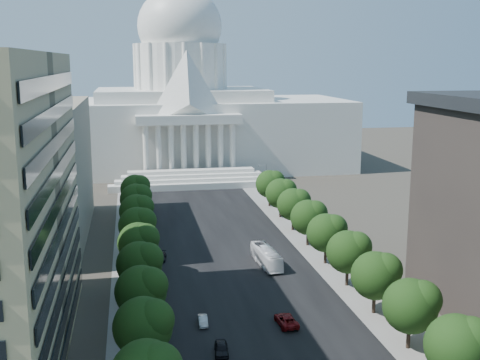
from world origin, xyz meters
TOP-DOWN VIEW (x-y plane):
  - road_asphalt at (0.00, 90.00)m, footprint 30.00×260.00m
  - sidewalk_left at (-19.00, 90.00)m, footprint 8.00×260.00m
  - sidewalk_right at (19.00, 90.00)m, footprint 8.00×260.00m
  - capitol at (0.00, 184.89)m, footprint 120.00×56.00m
  - tree_l_c at (-17.66, 35.81)m, footprint 7.79×7.60m
  - tree_l_d at (-17.66, 47.81)m, footprint 7.79×7.60m
  - tree_l_e at (-17.66, 59.81)m, footprint 7.79×7.60m
  - tree_l_f at (-17.66, 71.81)m, footprint 7.79×7.60m
  - tree_l_g at (-17.66, 83.81)m, footprint 7.79×7.60m
  - tree_l_h at (-17.66, 95.81)m, footprint 7.79×7.60m
  - tree_l_i at (-17.66, 107.81)m, footprint 7.79×7.60m
  - tree_l_j at (-17.66, 119.81)m, footprint 7.79×7.60m
  - tree_r_b at (18.34, 23.81)m, footprint 7.79×7.60m
  - tree_r_c at (18.34, 35.81)m, footprint 7.79×7.60m
  - tree_r_d at (18.34, 47.81)m, footprint 7.79×7.60m
  - tree_r_e at (18.34, 59.81)m, footprint 7.79×7.60m
  - tree_r_f at (18.34, 71.81)m, footprint 7.79×7.60m
  - tree_r_g at (18.34, 83.81)m, footprint 7.79×7.60m
  - tree_r_h at (18.34, 95.81)m, footprint 7.79×7.60m
  - tree_r_i at (18.34, 107.81)m, footprint 7.79×7.60m
  - tree_r_j at (18.34, 119.81)m, footprint 7.79×7.60m
  - streetlight_b at (19.90, 35.00)m, footprint 2.61×0.44m
  - streetlight_c at (19.90, 60.00)m, footprint 2.61×0.44m
  - streetlight_d at (19.90, 85.00)m, footprint 2.61×0.44m
  - streetlight_e at (19.90, 110.00)m, footprint 2.61×0.44m
  - streetlight_f at (19.90, 135.00)m, footprint 2.61×0.44m
  - car_dark_a at (-7.62, 38.84)m, footprint 2.29×4.72m
  - car_silver at (-8.95, 48.47)m, footprint 1.51×3.90m
  - car_red at (3.31, 46.08)m, footprint 2.97×5.85m
  - car_dark_b at (-13.50, 79.57)m, footprint 2.48×4.81m
  - city_bus at (6.37, 72.93)m, footprint 3.90×12.72m

SIDE VIEW (x-z plane):
  - road_asphalt at x=0.00m, z-range -0.01..0.01m
  - sidewalk_left at x=-19.00m, z-range -0.01..0.01m
  - sidewalk_right at x=19.00m, z-range -0.01..0.01m
  - car_silver at x=-8.95m, z-range 0.00..1.27m
  - car_dark_b at x=-13.50m, z-range 0.00..1.34m
  - car_dark_a at x=-7.62m, z-range 0.00..1.55m
  - car_red at x=3.31m, z-range 0.00..1.58m
  - city_bus at x=6.37m, z-range 0.00..3.49m
  - streetlight_b at x=19.90m, z-range 1.32..10.32m
  - streetlight_c at x=19.90m, z-range 1.32..10.32m
  - streetlight_d at x=19.90m, z-range 1.32..10.32m
  - streetlight_e at x=19.90m, z-range 1.32..10.32m
  - streetlight_f at x=19.90m, z-range 1.32..10.32m
  - tree_l_c at x=-17.66m, z-range 1.47..11.44m
  - tree_l_d at x=-17.66m, z-range 1.47..11.44m
  - tree_l_e at x=-17.66m, z-range 1.47..11.44m
  - tree_l_f at x=-17.66m, z-range 1.47..11.44m
  - tree_l_g at x=-17.66m, z-range 1.47..11.44m
  - tree_l_h at x=-17.66m, z-range 1.47..11.44m
  - tree_l_i at x=-17.66m, z-range 1.47..11.44m
  - tree_l_j at x=-17.66m, z-range 1.47..11.44m
  - tree_r_b at x=18.34m, z-range 1.47..11.44m
  - tree_r_c at x=18.34m, z-range 1.47..11.44m
  - tree_r_d at x=18.34m, z-range 1.47..11.44m
  - tree_r_e at x=18.34m, z-range 1.47..11.44m
  - tree_r_f at x=18.34m, z-range 1.47..11.44m
  - tree_r_g at x=18.34m, z-range 1.47..11.44m
  - tree_r_h at x=18.34m, z-range 1.47..11.44m
  - tree_r_i at x=18.34m, z-range 1.47..11.44m
  - tree_r_j at x=18.34m, z-range 1.47..11.44m
  - capitol at x=0.00m, z-range -16.49..56.51m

